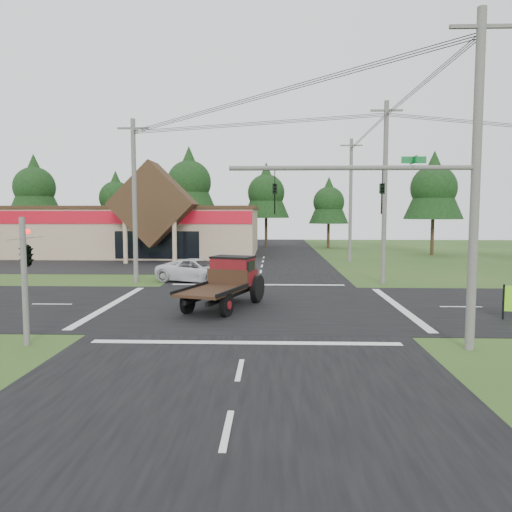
{
  "coord_description": "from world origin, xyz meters",
  "views": [
    {
      "loc": [
        0.96,
        -24.01,
        4.55
      ],
      "look_at": [
        0.02,
        2.86,
        2.2
      ],
      "focal_mm": 35.0,
      "sensor_mm": 36.0,
      "label": 1
    }
  ],
  "objects": [
    {
      "name": "road_ew",
      "position": [
        0.0,
        0.0,
        0.01
      ],
      "size": [
        120.0,
        12.0,
        0.02
      ],
      "primitive_type": "cube",
      "color": "black",
      "rests_on": "ground"
    },
    {
      "name": "tree_side_ne",
      "position": [
        18.0,
        30.0,
        7.38
      ],
      "size": [
        6.16,
        6.16,
        11.11
      ],
      "color": "#332316",
      "rests_on": "ground"
    },
    {
      "name": "antique_flatbed_truck",
      "position": [
        -1.42,
        -0.7,
        1.22
      ],
      "size": [
        4.02,
        6.26,
        2.45
      ],
      "primitive_type": null,
      "rotation": [
        0.0,
        0.0,
        -0.33
      ],
      "color": "#550C11",
      "rests_on": "ground"
    },
    {
      "name": "utility_pole_ne",
      "position": [
        8.0,
        8.0,
        5.89
      ],
      "size": [
        2.0,
        0.3,
        11.5
      ],
      "color": "#595651",
      "rests_on": "ground"
    },
    {
      "name": "traffic_signal_mast",
      "position": [
        5.82,
        -7.5,
        4.43
      ],
      "size": [
        8.12,
        0.24,
        7.0
      ],
      "color": "#595651",
      "rests_on": "ground"
    },
    {
      "name": "traffic_signal_corner",
      "position": [
        -7.5,
        -7.32,
        3.52
      ],
      "size": [
        0.53,
        2.48,
        4.4
      ],
      "color": "#595651",
      "rests_on": "ground"
    },
    {
      "name": "tree_row_c",
      "position": [
        -10.0,
        41.0,
        8.72
      ],
      "size": [
        7.28,
        7.28,
        13.13
      ],
      "color": "#332316",
      "rests_on": "ground"
    },
    {
      "name": "tree_row_d",
      "position": [
        0.0,
        42.0,
        7.38
      ],
      "size": [
        6.16,
        6.16,
        11.11
      ],
      "color": "#332316",
      "rests_on": "ground"
    },
    {
      "name": "white_pickup",
      "position": [
        -3.99,
        8.26,
        0.76
      ],
      "size": [
        6.03,
        4.39,
        1.53
      ],
      "primitive_type": "imported",
      "rotation": [
        0.0,
        0.0,
        1.19
      ],
      "color": "silver",
      "rests_on": "ground"
    },
    {
      "name": "utility_pole_n",
      "position": [
        8.0,
        22.0,
        5.74
      ],
      "size": [
        2.0,
        0.3,
        11.2
      ],
      "color": "#595651",
      "rests_on": "ground"
    },
    {
      "name": "parking_apron",
      "position": [
        -14.0,
        19.0,
        0.01
      ],
      "size": [
        28.0,
        14.0,
        0.02
      ],
      "primitive_type": "cube",
      "color": "black",
      "rests_on": "ground"
    },
    {
      "name": "tree_row_a",
      "position": [
        -30.0,
        40.0,
        8.05
      ],
      "size": [
        6.72,
        6.72,
        12.12
      ],
      "color": "#332316",
      "rests_on": "ground"
    },
    {
      "name": "cvs_building",
      "position": [
        -15.7,
        29.57,
        2.78
      ],
      "size": [
        30.4,
        18.2,
        9.19
      ],
      "color": "tan",
      "rests_on": "ground"
    },
    {
      "name": "road_ns",
      "position": [
        0.0,
        0.0,
        0.01
      ],
      "size": [
        12.0,
        120.0,
        0.02
      ],
      "primitive_type": "cube",
      "color": "black",
      "rests_on": "ground"
    },
    {
      "name": "tree_row_b",
      "position": [
        -20.0,
        42.0,
        6.7
      ],
      "size": [
        5.6,
        5.6,
        10.1
      ],
      "color": "#332316",
      "rests_on": "ground"
    },
    {
      "name": "ground",
      "position": [
        0.0,
        0.0,
        0.0
      ],
      "size": [
        120.0,
        120.0,
        0.0
      ],
      "primitive_type": "plane",
      "color": "#284A1A",
      "rests_on": "ground"
    },
    {
      "name": "utility_pole_nr",
      "position": [
        7.5,
        -7.5,
        5.64
      ],
      "size": [
        2.0,
        0.3,
        11.0
      ],
      "color": "#595651",
      "rests_on": "ground"
    },
    {
      "name": "utility_pole_nw",
      "position": [
        -8.0,
        8.0,
        5.39
      ],
      "size": [
        2.0,
        0.3,
        10.5
      ],
      "color": "#595651",
      "rests_on": "ground"
    },
    {
      "name": "tree_row_e",
      "position": [
        8.0,
        40.0,
        6.03
      ],
      "size": [
        5.04,
        5.04,
        9.09
      ],
      "color": "#332316",
      "rests_on": "ground"
    }
  ]
}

